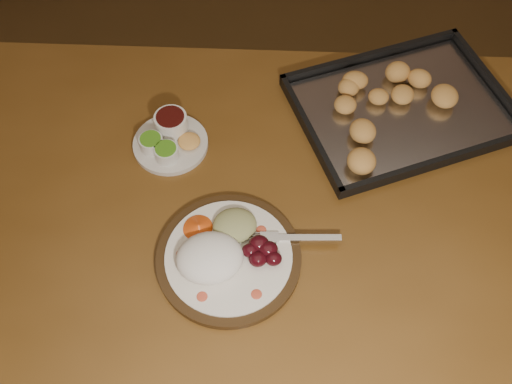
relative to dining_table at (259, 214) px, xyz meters
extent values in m
plane|color=#50381B|center=(0.07, -0.23, -0.65)|extent=(4.00, 4.00, 0.00)
cube|color=brown|center=(0.00, 0.00, 0.08)|extent=(1.64, 1.16, 0.04)
cylinder|color=#432A14|center=(-0.60, 0.50, -0.30)|extent=(0.07, 0.07, 0.71)
cylinder|color=#432A14|center=(0.74, 0.25, -0.30)|extent=(0.07, 0.07, 0.71)
cylinder|color=#301E0D|center=(-0.09, -0.16, 0.11)|extent=(0.30, 0.30, 0.02)
cylinder|color=silver|center=(-0.09, -0.16, 0.12)|extent=(0.26, 0.26, 0.01)
ellipsoid|color=#C3482E|center=(-0.15, -0.24, 0.12)|extent=(0.02, 0.02, 0.00)
ellipsoid|color=#C3482E|center=(-0.04, -0.25, 0.12)|extent=(0.02, 0.02, 0.00)
ellipsoid|color=#C3482E|center=(-0.01, -0.11, 0.12)|extent=(0.02, 0.02, 0.00)
ellipsoid|color=#C3482E|center=(-0.18, -0.14, 0.12)|extent=(0.02, 0.02, 0.00)
ellipsoid|color=white|center=(-0.13, -0.17, 0.14)|extent=(0.15, 0.13, 0.06)
ellipsoid|color=#4C0A14|center=(-0.03, -0.18, 0.13)|extent=(0.04, 0.03, 0.03)
ellipsoid|color=#4C0A14|center=(-0.01, -0.16, 0.13)|extent=(0.04, 0.03, 0.03)
ellipsoid|color=#4C0A14|center=(-0.02, -0.15, 0.13)|extent=(0.04, 0.03, 0.03)
ellipsoid|color=#4C0A14|center=(0.00, -0.19, 0.13)|extent=(0.04, 0.03, 0.03)
ellipsoid|color=#4C0A14|center=(-0.04, -0.16, 0.13)|extent=(0.04, 0.03, 0.03)
ellipsoid|color=tan|center=(-0.07, -0.10, 0.13)|extent=(0.10, 0.09, 0.04)
cone|color=#DC4C14|center=(-0.14, -0.09, 0.13)|extent=(0.09, 0.09, 0.03)
cube|color=silver|center=(0.08, -0.14, 0.12)|extent=(0.15, 0.04, 0.00)
cube|color=silver|center=(0.00, -0.13, 0.12)|extent=(0.04, 0.03, 0.00)
cylinder|color=silver|center=(-0.02, -0.14, 0.12)|extent=(0.03, 0.01, 0.00)
cylinder|color=silver|center=(-0.02, -0.13, 0.12)|extent=(0.03, 0.01, 0.00)
cylinder|color=silver|center=(-0.02, -0.12, 0.12)|extent=(0.03, 0.01, 0.00)
cylinder|color=silver|center=(-0.02, -0.12, 0.12)|extent=(0.03, 0.01, 0.00)
cylinder|color=beige|center=(-0.19, 0.16, 0.10)|extent=(0.18, 0.18, 0.01)
cylinder|color=silver|center=(-0.23, 0.15, 0.13)|extent=(0.06, 0.06, 0.03)
cylinder|color=#45871B|center=(-0.23, 0.15, 0.14)|extent=(0.05, 0.05, 0.00)
cylinder|color=silver|center=(-0.20, 0.12, 0.13)|extent=(0.06, 0.06, 0.03)
cylinder|color=#45871B|center=(-0.20, 0.12, 0.14)|extent=(0.05, 0.05, 0.00)
cylinder|color=white|center=(-0.18, 0.20, 0.13)|extent=(0.08, 0.08, 0.04)
cylinder|color=#330B09|center=(-0.18, 0.20, 0.15)|extent=(0.07, 0.07, 0.00)
ellipsoid|color=#E49D50|center=(-0.14, 0.15, 0.12)|extent=(0.05, 0.05, 0.02)
cube|color=black|center=(0.38, 0.18, 0.10)|extent=(0.57, 0.46, 0.01)
cube|color=black|center=(0.35, 0.36, 0.12)|extent=(0.50, 0.11, 0.02)
cube|color=black|center=(0.42, 0.01, 0.12)|extent=(0.50, 0.11, 0.02)
cube|color=black|center=(0.62, 0.23, 0.12)|extent=(0.09, 0.36, 0.02)
cube|color=black|center=(0.14, 0.14, 0.12)|extent=(0.09, 0.36, 0.02)
cube|color=#B7B6BB|center=(0.38, 0.18, 0.11)|extent=(0.53, 0.42, 0.00)
ellipsoid|color=#E2A14F|center=(0.44, 0.20, 0.13)|extent=(0.06, 0.05, 0.04)
ellipsoid|color=#E2A14F|center=(0.48, 0.25, 0.13)|extent=(0.08, 0.08, 0.04)
ellipsoid|color=#E2A14F|center=(0.39, 0.29, 0.13)|extent=(0.07, 0.07, 0.04)
ellipsoid|color=#E2A14F|center=(0.32, 0.23, 0.13)|extent=(0.07, 0.07, 0.04)
ellipsoid|color=#E2A14F|center=(0.29, 0.22, 0.13)|extent=(0.08, 0.08, 0.04)
ellipsoid|color=#E2A14F|center=(0.32, 0.17, 0.13)|extent=(0.06, 0.05, 0.04)
ellipsoid|color=#E2A14F|center=(0.29, 0.12, 0.13)|extent=(0.08, 0.08, 0.04)
ellipsoid|color=#E2A14F|center=(0.38, 0.07, 0.13)|extent=(0.07, 0.07, 0.04)
ellipsoid|color=#E2A14F|center=(0.44, 0.14, 0.13)|extent=(0.07, 0.07, 0.04)
ellipsoid|color=#E2A14F|center=(0.48, 0.15, 0.13)|extent=(0.08, 0.08, 0.04)
camera|label=1|loc=(-0.11, -0.68, 1.18)|focal=40.00mm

